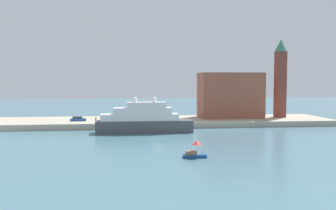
{
  "coord_description": "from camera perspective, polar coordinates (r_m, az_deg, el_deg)",
  "views": [
    {
      "loc": [
        -7.73,
        -84.47,
        13.23
      ],
      "look_at": [
        2.89,
        6.0,
        7.29
      ],
      "focal_mm": 39.34,
      "sensor_mm": 36.0,
      "label": 1
    }
  ],
  "objects": [
    {
      "name": "small_motorboat",
      "position": [
        64.18,
        4.14,
        -7.22
      ],
      "size": [
        4.0,
        1.76,
        2.91
      ],
      "color": "navy",
      "rests_on": "ground"
    },
    {
      "name": "person_figure",
      "position": [
        103.6,
        -11.12,
        -2.32
      ],
      "size": [
        0.36,
        0.36,
        1.66
      ],
      "color": "maroon",
      "rests_on": "quay_dock"
    },
    {
      "name": "harbor_building",
      "position": [
        118.1,
        9.6,
        1.5
      ],
      "size": [
        19.37,
        10.45,
        14.19
      ],
      "primitive_type": "cube",
      "color": "#93513D",
      "rests_on": "quay_dock"
    },
    {
      "name": "bell_tower",
      "position": [
        122.93,
        17.02,
        4.42
      ],
      "size": [
        3.95,
        3.95,
        24.76
      ],
      "color": "brown",
      "rests_on": "quay_dock"
    },
    {
      "name": "ground",
      "position": [
        85.85,
        -1.46,
        -5.13
      ],
      "size": [
        400.0,
        400.0,
        0.0
      ],
      "primitive_type": "plane",
      "color": "slate"
    },
    {
      "name": "quay_dock",
      "position": [
        112.51,
        -2.72,
        -2.6
      ],
      "size": [
        110.0,
        22.17,
        1.65
      ],
      "primitive_type": "cube",
      "color": "#ADA38E",
      "rests_on": "ground"
    },
    {
      "name": "parked_car",
      "position": [
        110.02,
        -13.75,
        -2.12
      ],
      "size": [
        4.45,
        1.82,
        1.31
      ],
      "color": "#1E4C99",
      "rests_on": "quay_dock"
    },
    {
      "name": "large_yacht",
      "position": [
        94.53,
        -3.84,
        -2.4
      ],
      "size": [
        24.66,
        4.84,
        10.83
      ],
      "color": "#4C4C51",
      "rests_on": "ground"
    },
    {
      "name": "mooring_bollard",
      "position": [
        103.31,
        -0.36,
        -2.49
      ],
      "size": [
        0.56,
        0.56,
        0.76
      ],
      "primitive_type": "cylinder",
      "color": "black",
      "rests_on": "quay_dock"
    }
  ]
}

